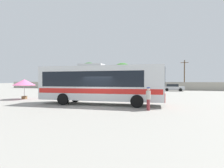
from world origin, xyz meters
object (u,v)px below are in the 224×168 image
object	(u,v)px
parked_car_rightmost_silver	(173,87)
utility_pole_near	(184,74)
attendant_by_bus_door	(148,97)
vendor_umbrella_secondary_pink	(24,83)
coach_bus_silver_red	(99,83)
roadside_tree_midleft	(122,71)
parked_car_leftmost_red	(92,87)
parked_car_third_maroon	(141,87)
roadside_tree_left	(89,70)
parked_car_second_dark_blue	(116,87)

from	to	relation	value
parked_car_rightmost_silver	utility_pole_near	distance (m)	8.09
attendant_by_bus_door	vendor_umbrella_secondary_pink	distance (m)	15.19
coach_bus_silver_red	attendant_by_bus_door	bearing A→B (deg)	-23.03
coach_bus_silver_red	roadside_tree_midleft	xyz separation A→B (m)	(-6.31, 34.20, 2.98)
parked_car_leftmost_red	parked_car_third_maroon	bearing A→B (deg)	3.18
attendant_by_bus_door	vendor_umbrella_secondary_pink	xyz separation A→B (m)	(-14.70, 3.67, 0.99)
vendor_umbrella_secondary_pink	roadside_tree_left	size ratio (longest dim) A/B	0.34
parked_car_second_dark_blue	parked_car_leftmost_red	bearing A→B (deg)	-178.91
parked_car_second_dark_blue	roadside_tree_midleft	xyz separation A→B (m)	(-0.96, 9.92, 4.20)
roadside_tree_midleft	vendor_umbrella_secondary_pink	bearing A→B (deg)	-96.64
parked_car_third_maroon	utility_pole_near	bearing A→B (deg)	34.35
parked_car_leftmost_red	parked_car_third_maroon	distance (m)	11.75
attendant_by_bus_door	parked_car_leftmost_red	world-z (taller)	attendant_by_bus_door
attendant_by_bus_door	roadside_tree_midleft	bearing A→B (deg)	106.80
attendant_by_bus_door	vendor_umbrella_secondary_pink	world-z (taller)	vendor_umbrella_secondary_pink
coach_bus_silver_red	parked_car_second_dark_blue	world-z (taller)	coach_bus_silver_red
parked_car_leftmost_red	parked_car_rightmost_silver	xyz separation A→B (m)	(18.55, 0.26, 0.04)
attendant_by_bus_door	parked_car_leftmost_red	xyz separation A→B (m)	(-15.96, 26.12, -0.20)
coach_bus_silver_red	vendor_umbrella_secondary_pink	world-z (taller)	coach_bus_silver_red
parked_car_rightmost_silver	roadside_tree_left	bearing A→B (deg)	163.26
attendant_by_bus_door	parked_car_second_dark_blue	bearing A→B (deg)	110.78
vendor_umbrella_secondary_pink	attendant_by_bus_door	bearing A→B (deg)	-14.01
vendor_umbrella_secondary_pink	parked_car_third_maroon	bearing A→B (deg)	65.61
roadside_tree_midleft	parked_car_rightmost_silver	bearing A→B (deg)	-35.90
roadside_tree_left	vendor_umbrella_secondary_pink	bearing A→B (deg)	-79.92
parked_car_leftmost_red	utility_pole_near	size ratio (longest dim) A/B	0.62
parked_car_leftmost_red	vendor_umbrella_secondary_pink	bearing A→B (deg)	-86.78
parked_car_third_maroon	parked_car_rightmost_silver	world-z (taller)	parked_car_third_maroon
coach_bus_silver_red	parked_car_second_dark_blue	xyz separation A→B (m)	(-5.35, 24.28, -1.21)
utility_pole_near	attendant_by_bus_door	bearing A→B (deg)	-99.20
vendor_umbrella_secondary_pink	parked_car_rightmost_silver	world-z (taller)	vendor_umbrella_secondary_pink
parked_car_rightmost_silver	utility_pole_near	world-z (taller)	utility_pole_near
coach_bus_silver_red	parked_car_third_maroon	size ratio (longest dim) A/B	2.41
utility_pole_near	coach_bus_silver_red	bearing A→B (deg)	-107.68
parked_car_third_maroon	parked_car_rightmost_silver	bearing A→B (deg)	-3.28
vendor_umbrella_secondary_pink	parked_car_leftmost_red	distance (m)	22.52
vendor_umbrella_secondary_pink	parked_car_second_dark_blue	size ratio (longest dim) A/B	0.60
coach_bus_silver_red	roadside_tree_left	xyz separation A→B (m)	(-15.33, 31.20, 3.41)
parked_car_leftmost_red	parked_car_second_dark_blue	size ratio (longest dim) A/B	1.06
vendor_umbrella_secondary_pink	parked_car_third_maroon	distance (m)	25.40
parked_car_rightmost_silver	roadside_tree_midleft	bearing A→B (deg)	144.10
parked_car_leftmost_red	parked_car_third_maroon	xyz separation A→B (m)	(11.74, 0.65, 0.06)
attendant_by_bus_door	parked_car_leftmost_red	bearing A→B (deg)	121.43
vendor_umbrella_secondary_pink	parked_car_second_dark_blue	world-z (taller)	vendor_umbrella_secondary_pink
coach_bus_silver_red	roadside_tree_midleft	size ratio (longest dim) A/B	1.54
parked_car_leftmost_red	roadside_tree_left	bearing A→B (deg)	119.48
roadside_tree_left	parked_car_rightmost_silver	bearing A→B (deg)	-16.74
parked_car_rightmost_silver	utility_pole_near	xyz separation A→B (m)	(2.81, 6.97, 3.00)
parked_car_rightmost_silver	roadside_tree_left	world-z (taller)	roadside_tree_left
coach_bus_silver_red	roadside_tree_midleft	bearing A→B (deg)	100.45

